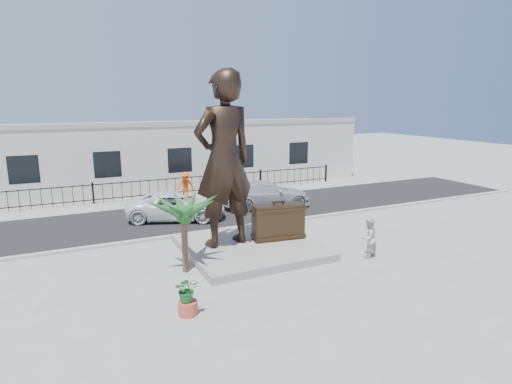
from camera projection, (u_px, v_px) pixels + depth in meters
ground at (279, 261)px, 16.36m from camera, size 100.00×100.00×0.00m
street at (209, 212)px, 23.41m from camera, size 40.00×7.00×0.01m
curb at (233, 228)px, 20.31m from camera, size 40.00×0.25×0.12m
far_sidewalk at (188, 198)px, 26.94m from camera, size 40.00×2.50×0.02m
plinth at (250, 247)px, 17.44m from camera, size 5.20×5.20×0.30m
fence at (184, 186)px, 27.52m from camera, size 22.00×0.10×1.20m
building at (167, 154)px, 30.89m from camera, size 28.00×7.00×4.40m
statue at (224, 160)px, 16.62m from camera, size 2.74×2.03×6.88m
suitcase at (278, 222)px, 17.81m from camera, size 2.20×0.94×1.50m
tourist at (369, 238)px, 16.54m from camera, size 0.86×0.72×1.57m
car_white at (176, 206)px, 21.92m from camera, size 5.43×3.95×1.37m
car_silver at (266, 194)px, 24.50m from camera, size 5.35×2.86×1.48m
worker at (186, 185)px, 26.40m from camera, size 1.19×0.82×1.69m
palm_tree at (186, 271)px, 15.33m from camera, size 1.80×1.80×3.20m
planter at (188, 308)px, 12.19m from camera, size 0.56×0.56×0.40m
shrub at (187, 289)px, 12.07m from camera, size 0.81×0.75×0.75m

